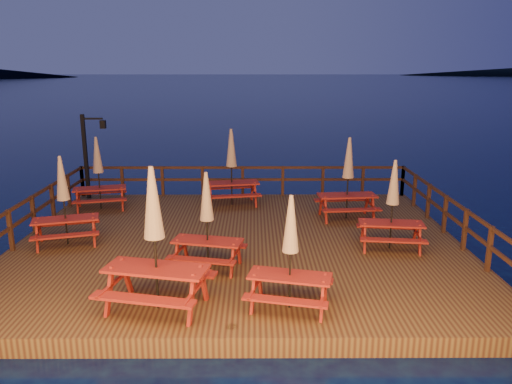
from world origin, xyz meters
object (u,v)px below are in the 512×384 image
at_px(lamp_post, 89,149).
at_px(picnic_table_1, 207,219).
at_px(picnic_table_2, 155,237).
at_px(picnic_table_0, 290,251).

height_order(lamp_post, picnic_table_1, lamp_post).
relative_size(lamp_post, picnic_table_1, 1.29).
xyz_separation_m(lamp_post, picnic_table_1, (4.71, -6.41, -0.59)).
bearing_deg(picnic_table_2, picnic_table_0, 12.37).
bearing_deg(picnic_table_1, picnic_table_2, -99.90).
relative_size(lamp_post, picnic_table_2, 1.05).
bearing_deg(picnic_table_1, lamp_post, 138.68).
xyz_separation_m(lamp_post, picnic_table_0, (6.50, -8.40, -0.60)).
relative_size(lamp_post, picnic_table_0, 1.30).
xyz_separation_m(picnic_table_0, picnic_table_1, (-1.79, 1.99, 0.01)).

